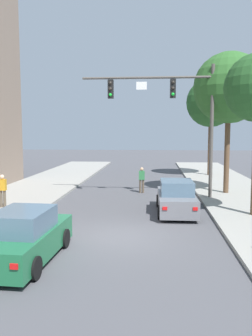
# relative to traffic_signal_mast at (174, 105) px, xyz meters

# --- Properties ---
(ground_plane) EXTENTS (120.00, 120.00, 0.00)m
(ground_plane) POSITION_rel_traffic_signal_mast_xyz_m (-2.45, -7.49, -5.38)
(ground_plane) COLOR #4C4C51
(traffic_signal_mast) EXTENTS (7.48, 0.38, 7.50)m
(traffic_signal_mast) POSITION_rel_traffic_signal_mast_xyz_m (0.00, 0.00, 0.00)
(traffic_signal_mast) COLOR #514C47
(traffic_signal_mast) RESTS_ON sidewalk_right
(car_lead_grey) EXTENTS (1.88, 4.26, 1.60)m
(car_lead_grey) POSITION_rel_traffic_signal_mast_xyz_m (-0.00, -3.53, -4.66)
(car_lead_grey) COLOR slate
(car_lead_grey) RESTS_ON ground
(car_following_green) EXTENTS (1.99, 4.31, 1.60)m
(car_following_green) POSITION_rel_traffic_signal_mast_xyz_m (-4.96, -10.19, -4.66)
(car_following_green) COLOR #1E663D
(car_following_green) RESTS_ON ground
(pedestrian_sidewalk_left_walker) EXTENTS (0.36, 0.22, 1.64)m
(pedestrian_sidewalk_left_walker) POSITION_rel_traffic_signal_mast_xyz_m (-8.59, -3.62, -4.32)
(pedestrian_sidewalk_left_walker) COLOR brown
(pedestrian_sidewalk_left_walker) RESTS_ON sidewalk_left
(pedestrian_crossing_road) EXTENTS (0.36, 0.22, 1.64)m
(pedestrian_crossing_road) POSITION_rel_traffic_signal_mast_xyz_m (-1.86, 1.85, -4.47)
(pedestrian_crossing_road) COLOR brown
(pedestrian_crossing_road) RESTS_ON ground
(street_tree_second) EXTENTS (4.25, 4.25, 8.49)m
(street_tree_second) POSITION_rel_traffic_signal_mast_xyz_m (3.35, 1.52, 1.10)
(street_tree_second) COLOR brown
(street_tree_second) RESTS_ON sidewalk_right
(street_tree_third) EXTENTS (4.17, 4.17, 8.31)m
(street_tree_third) POSITION_rel_traffic_signal_mast_xyz_m (3.70, 10.42, 0.96)
(street_tree_third) COLOR brown
(street_tree_third) RESTS_ON sidewalk_right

